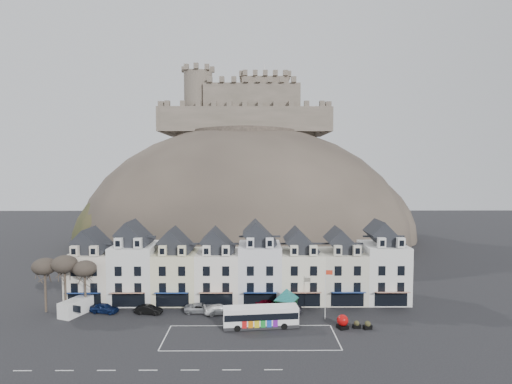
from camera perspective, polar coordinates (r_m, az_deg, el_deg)
ground at (r=53.48m, az=-3.07°, el=-20.56°), size 300.00×300.00×0.00m
coach_bay_markings at (r=54.57m, az=-0.77°, el=-20.04°), size 22.00×7.50×0.01m
townhouse_terrace at (r=66.83m, az=-2.32°, el=-10.76°), size 54.40×9.35×11.80m
castle_hill at (r=119.69m, az=-0.94°, el=-6.87°), size 100.00×76.00×68.00m
castle at (r=126.01m, az=-1.28°, el=11.97°), size 50.20×22.20×22.00m
tree_left_far at (r=68.66m, az=-27.97°, el=-9.43°), size 3.61×3.61×8.24m
tree_left_mid at (r=67.27m, az=-25.68°, el=-9.33°), size 3.78×3.78×8.64m
tree_left_near at (r=66.22m, az=-23.28°, el=-10.08°), size 3.43×3.43×7.84m
bus at (r=56.96m, az=0.67°, el=-17.26°), size 10.39×3.39×2.88m
bus_shelter at (r=61.44m, az=4.38°, el=-14.35°), size 5.46×5.46×3.81m
red_buoy at (r=57.98m, az=12.27°, el=-17.62°), size 1.62×1.62×1.90m
flagpole at (r=59.66m, az=9.95°, el=-13.68°), size 1.07×0.12×7.38m
white_van at (r=67.20m, az=-24.33°, el=-14.70°), size 3.79×5.40×2.26m
planter_west at (r=58.64m, az=14.18°, el=-17.89°), size 1.08×0.73×1.05m
planter_east at (r=58.69m, az=15.67°, el=-17.85°), size 1.22×0.79×1.13m
car_navy at (r=66.32m, az=-20.84°, el=-15.24°), size 4.50×2.56×1.44m
car_black at (r=63.90m, az=-15.08°, el=-15.92°), size 4.17×2.01×1.32m
car_silver at (r=63.07m, az=-7.93°, el=-16.09°), size 4.77×2.30×1.34m
car_white at (r=62.17m, az=-5.17°, el=-16.33°), size 5.16×3.17×1.40m
car_maroon at (r=64.37m, az=1.82°, el=-15.61°), size 4.37×2.62×1.39m
car_charcoal at (r=62.55m, az=4.32°, el=-16.13°), size 4.97×2.86×1.55m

